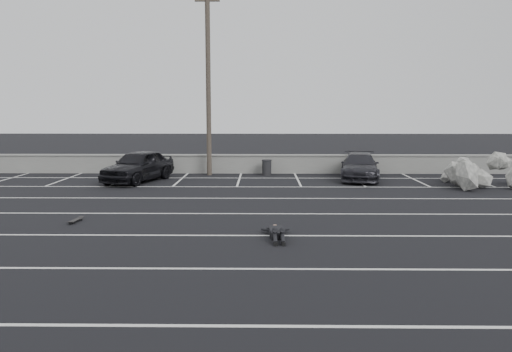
{
  "coord_description": "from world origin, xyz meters",
  "views": [
    {
      "loc": [
        2.17,
        -13.88,
        3.58
      ],
      "look_at": [
        1.94,
        5.37,
        1.0
      ],
      "focal_mm": 35.0,
      "sensor_mm": 36.0,
      "label": 1
    }
  ],
  "objects_px": {
    "car_right": "(360,166)",
    "person": "(276,228)",
    "car_left": "(138,166)",
    "riprap_pile": "(484,177)",
    "skateboard": "(75,220)",
    "utility_pole": "(208,82)",
    "trash_bin": "(267,167)"
  },
  "relations": [
    {
      "from": "car_right",
      "to": "person",
      "type": "bearing_deg",
      "value": -101.62
    },
    {
      "from": "utility_pole",
      "to": "person",
      "type": "relative_size",
      "value": 4.49
    },
    {
      "from": "trash_bin",
      "to": "skateboard",
      "type": "height_order",
      "value": "trash_bin"
    },
    {
      "from": "car_right",
      "to": "person",
      "type": "distance_m",
      "value": 12.47
    },
    {
      "from": "car_left",
      "to": "riprap_pile",
      "type": "bearing_deg",
      "value": 14.37
    },
    {
      "from": "trash_bin",
      "to": "riprap_pile",
      "type": "relative_size",
      "value": 0.16
    },
    {
      "from": "utility_pole",
      "to": "person",
      "type": "height_order",
      "value": "utility_pole"
    },
    {
      "from": "utility_pole",
      "to": "car_left",
      "type": "bearing_deg",
      "value": -143.02
    },
    {
      "from": "car_left",
      "to": "riprap_pile",
      "type": "distance_m",
      "value": 16.65
    },
    {
      "from": "car_left",
      "to": "car_right",
      "type": "height_order",
      "value": "car_left"
    },
    {
      "from": "utility_pole",
      "to": "skateboard",
      "type": "relative_size",
      "value": 13.92
    },
    {
      "from": "car_left",
      "to": "person",
      "type": "bearing_deg",
      "value": -39.34
    },
    {
      "from": "car_right",
      "to": "trash_bin",
      "type": "bearing_deg",
      "value": 171.44
    },
    {
      "from": "utility_pole",
      "to": "riprap_pile",
      "type": "height_order",
      "value": "utility_pole"
    },
    {
      "from": "car_right",
      "to": "person",
      "type": "xyz_separation_m",
      "value": [
        -4.6,
        -11.58,
        -0.45
      ]
    },
    {
      "from": "car_right",
      "to": "car_left",
      "type": "bearing_deg",
      "value": -165.52
    },
    {
      "from": "car_left",
      "to": "skateboard",
      "type": "xyz_separation_m",
      "value": [
        0.21,
        -9.09,
        -0.72
      ]
    },
    {
      "from": "car_right",
      "to": "utility_pole",
      "type": "xyz_separation_m",
      "value": [
        -7.9,
        1.61,
        4.34
      ]
    },
    {
      "from": "utility_pole",
      "to": "person",
      "type": "distance_m",
      "value": 14.41
    },
    {
      "from": "trash_bin",
      "to": "person",
      "type": "bearing_deg",
      "value": -89.33
    },
    {
      "from": "car_left",
      "to": "person",
      "type": "relative_size",
      "value": 2.1
    },
    {
      "from": "car_left",
      "to": "trash_bin",
      "type": "relative_size",
      "value": 5.46
    },
    {
      "from": "person",
      "to": "skateboard",
      "type": "height_order",
      "value": "person"
    },
    {
      "from": "car_left",
      "to": "riprap_pile",
      "type": "xyz_separation_m",
      "value": [
        16.59,
        -1.37,
        -0.36
      ]
    },
    {
      "from": "car_left",
      "to": "utility_pole",
      "type": "relative_size",
      "value": 0.47
    },
    {
      "from": "riprap_pile",
      "to": "person",
      "type": "relative_size",
      "value": 2.33
    },
    {
      "from": "car_right",
      "to": "utility_pole",
      "type": "bearing_deg",
      "value": 178.55
    },
    {
      "from": "person",
      "to": "utility_pole",
      "type": "bearing_deg",
      "value": 100.99
    },
    {
      "from": "person",
      "to": "skateboard",
      "type": "distance_m",
      "value": 6.58
    },
    {
      "from": "car_right",
      "to": "skateboard",
      "type": "bearing_deg",
      "value": -127.73
    },
    {
      "from": "person",
      "to": "car_right",
      "type": "bearing_deg",
      "value": 65.28
    },
    {
      "from": "car_left",
      "to": "car_right",
      "type": "xyz_separation_m",
      "value": [
        11.18,
        0.87,
        -0.12
      ]
    }
  ]
}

